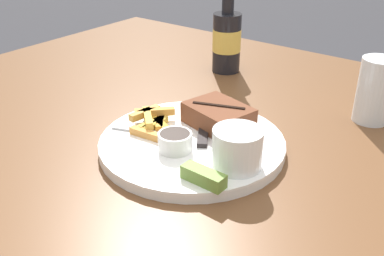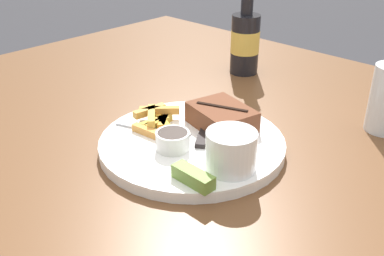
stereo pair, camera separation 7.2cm
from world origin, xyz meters
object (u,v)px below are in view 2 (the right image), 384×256
(coleslaw_cup, at_px, (231,149))
(knife_utensil, at_px, (206,128))
(beer_bottle, at_px, (245,40))
(dinner_plate, at_px, (192,144))
(pickle_spear, at_px, (193,177))
(dipping_sauce_cup, at_px, (173,140))
(steak_portion, at_px, (222,117))
(fork_utensil, at_px, (149,129))

(coleslaw_cup, height_order, knife_utensil, coleslaw_cup)
(beer_bottle, bearing_deg, coleslaw_cup, -54.58)
(dinner_plate, xyz_separation_m, coleslaw_cup, (0.10, -0.03, 0.04))
(pickle_spear, relative_size, knife_utensil, 0.44)
(dinner_plate, relative_size, beer_bottle, 1.39)
(dinner_plate, xyz_separation_m, beer_bottle, (-0.16, 0.34, 0.07))
(dinner_plate, height_order, pickle_spear, pickle_spear)
(dipping_sauce_cup, height_order, pickle_spear, dipping_sauce_cup)
(steak_portion, height_order, knife_utensil, steak_portion)
(coleslaw_cup, bearing_deg, dipping_sauce_cup, -169.92)
(knife_utensil, bearing_deg, steak_portion, -55.20)
(dipping_sauce_cup, bearing_deg, steak_portion, 87.09)
(coleslaw_cup, height_order, dipping_sauce_cup, coleslaw_cup)
(pickle_spear, bearing_deg, coleslaw_cup, 78.70)
(pickle_spear, distance_m, knife_utensil, 0.16)
(pickle_spear, xyz_separation_m, beer_bottle, (-0.25, 0.43, 0.05))
(coleslaw_cup, bearing_deg, dinner_plate, 165.97)
(dipping_sauce_cup, distance_m, beer_bottle, 0.42)
(knife_utensil, height_order, beer_bottle, beer_bottle)
(dipping_sauce_cup, bearing_deg, beer_bottle, 112.63)
(dipping_sauce_cup, bearing_deg, fork_utensil, 168.67)
(coleslaw_cup, relative_size, fork_utensil, 0.57)
(steak_portion, relative_size, dipping_sauce_cup, 2.30)
(dinner_plate, bearing_deg, pickle_spear, -45.54)
(fork_utensil, bearing_deg, knife_utensil, 23.72)
(dinner_plate, relative_size, coleslaw_cup, 4.11)
(knife_utensil, xyz_separation_m, beer_bottle, (-0.16, 0.30, 0.06))
(steak_portion, distance_m, dipping_sauce_cup, 0.11)
(beer_bottle, bearing_deg, fork_utensil, -76.92)
(beer_bottle, bearing_deg, knife_utensil, -62.80)
(steak_portion, height_order, beer_bottle, beer_bottle)
(beer_bottle, bearing_deg, dinner_plate, -64.89)
(steak_portion, xyz_separation_m, fork_utensil, (-0.08, -0.09, -0.02))
(coleslaw_cup, xyz_separation_m, dipping_sauce_cup, (-0.10, -0.02, -0.02))
(dinner_plate, relative_size, steak_portion, 2.46)
(dinner_plate, distance_m, dipping_sauce_cup, 0.05)
(coleslaw_cup, relative_size, pickle_spear, 1.11)
(steak_portion, relative_size, fork_utensil, 0.94)
(coleslaw_cup, xyz_separation_m, pickle_spear, (-0.01, -0.06, -0.02))
(pickle_spear, bearing_deg, knife_utensil, 125.67)
(steak_portion, relative_size, beer_bottle, 0.56)
(dipping_sauce_cup, distance_m, knife_utensil, 0.08)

